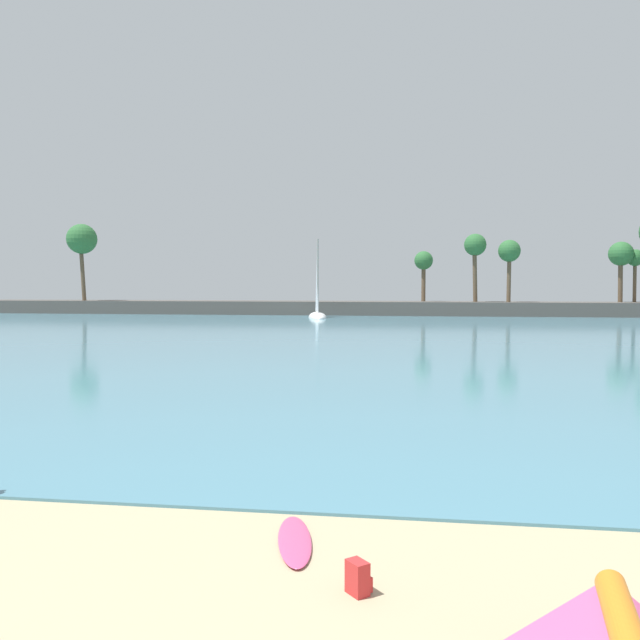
{
  "coord_description": "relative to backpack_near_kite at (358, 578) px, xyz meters",
  "views": [
    {
      "loc": [
        2.71,
        -2.04,
        4.04
      ],
      "look_at": [
        0.2,
        15.06,
        3.09
      ],
      "focal_mm": 36.99,
      "sensor_mm": 36.0,
      "label": 1
    }
  ],
  "objects": [
    {
      "name": "backpack_near_kite",
      "position": [
        0.0,
        0.0,
        0.0
      ],
      "size": [
        0.37,
        0.37,
        0.44
      ],
      "color": "red",
      "rests_on": "ground"
    },
    {
      "name": "sea",
      "position": [
        -1.99,
        59.97,
        -0.18
      ],
      "size": [
        220.0,
        114.37,
        0.06
      ],
      "primitive_type": "cube",
      "color": "teal",
      "rests_on": "ground"
    },
    {
      "name": "sailboat_near_shore",
      "position": [
        -10.92,
        68.91,
        0.75
      ],
      "size": [
        3.58,
        7.16,
        9.96
      ],
      "color": "white",
      "rests_on": "sea"
    },
    {
      "name": "surfboard",
      "position": [
        -1.13,
        1.55,
        -0.17
      ],
      "size": [
        0.97,
        2.16,
        0.08
      ],
      "primitive_type": "ellipsoid",
      "rotation": [
        0.0,
        0.0,
        1.79
      ],
      "color": "#E04C7F",
      "rests_on": "ground"
    },
    {
      "name": "palm_headland",
      "position": [
        -0.58,
        77.03,
        2.15
      ],
      "size": [
        113.97,
        6.49,
        12.5
      ],
      "color": "#514C47",
      "rests_on": "ground"
    }
  ]
}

